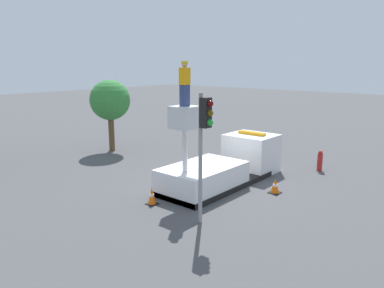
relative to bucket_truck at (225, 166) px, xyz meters
name	(u,v)px	position (x,y,z in m)	size (l,w,h in m)	color
ground_plane	(216,185)	(-0.63, 0.00, -0.78)	(120.00, 120.00, 0.00)	#4C4C4F
bucket_truck	(225,166)	(0.00, 0.00, 0.00)	(7.01, 2.44, 3.86)	black
worker	(185,84)	(-2.83, 0.00, 3.96)	(0.40, 0.26, 1.75)	navy
traffic_light_pole	(204,133)	(-4.33, -2.18, 2.47)	(0.34, 0.57, 4.58)	gray
fire_hydrant	(320,161)	(4.78, -2.68, -0.25)	(0.51, 0.27, 1.09)	#B2231E
traffic_cone_rear	(152,196)	(-4.22, 0.54, -0.44)	(0.41, 0.41, 0.72)	black
traffic_cone_curbside	(275,186)	(0.16, -2.57, -0.47)	(0.48, 0.48, 0.66)	black
tree_left_bg	(110,101)	(0.66, 9.35, 2.44)	(2.53, 2.53, 4.53)	brown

